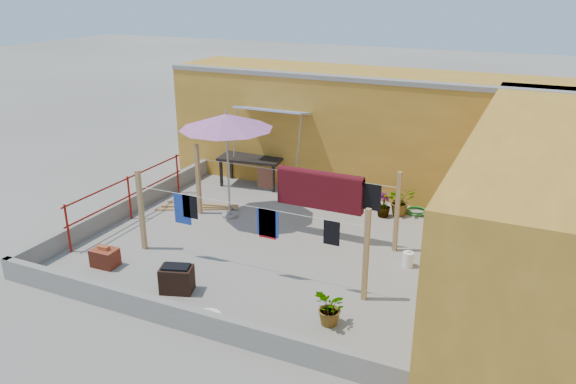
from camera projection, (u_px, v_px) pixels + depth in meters
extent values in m
plane|color=#9E998E|center=(275.00, 244.00, 12.52)|extent=(80.00, 80.00, 0.00)
cube|color=gold|center=(364.00, 129.00, 15.76)|extent=(11.00, 2.40, 3.20)
cube|color=gray|center=(354.00, 79.00, 14.32)|extent=(11.00, 0.35, 0.12)
cube|color=#2D51B2|center=(272.00, 110.00, 15.03)|extent=(2.00, 0.79, 0.22)
cylinder|color=gray|center=(235.00, 133.00, 15.32)|extent=(0.03, 0.30, 1.28)
cylinder|color=gray|center=(299.00, 141.00, 14.58)|extent=(0.03, 0.30, 1.28)
cube|color=gold|center=(538.00, 216.00, 9.92)|extent=(2.40, 9.00, 3.20)
cube|color=gray|center=(182.00, 317.00, 9.40)|extent=(8.30, 0.16, 0.44)
cube|color=gray|center=(129.00, 206.00, 14.04)|extent=(0.16, 7.30, 0.44)
cylinder|color=maroon|center=(68.00, 229.00, 11.97)|extent=(0.05, 0.05, 1.10)
cylinder|color=maroon|center=(130.00, 198.00, 13.67)|extent=(0.05, 0.05, 1.10)
cylinder|color=maroon|center=(178.00, 174.00, 15.37)|extent=(0.05, 0.05, 1.10)
cylinder|color=maroon|center=(127.00, 178.00, 13.49)|extent=(0.04, 4.20, 0.04)
cylinder|color=maroon|center=(129.00, 196.00, 13.65)|extent=(0.04, 4.20, 0.04)
cube|color=tan|center=(141.00, 210.00, 11.99)|extent=(0.09, 0.09, 1.80)
cube|color=tan|center=(366.00, 255.00, 10.04)|extent=(0.09, 0.09, 1.80)
cube|color=tan|center=(397.00, 212.00, 11.91)|extent=(0.09, 0.09, 1.80)
cube|color=tan|center=(198.00, 180.00, 13.86)|extent=(0.09, 0.09, 1.80)
cylinder|color=silver|center=(243.00, 205.00, 10.82)|extent=(5.00, 0.01, 0.01)
cylinder|color=silver|center=(290.00, 172.00, 12.69)|extent=(5.00, 0.01, 0.01)
cube|color=#4A0C13|center=(320.00, 191.00, 12.53)|extent=(2.01, 0.22, 0.80)
cube|color=black|center=(372.00, 197.00, 12.04)|extent=(0.39, 0.02, 0.60)
cube|color=brown|center=(265.00, 178.00, 13.03)|extent=(0.39, 0.02, 0.49)
cube|color=#1C3B9C|center=(182.00, 209.00, 11.50)|extent=(0.39, 0.02, 0.66)
cube|color=black|center=(190.00, 207.00, 11.39)|extent=(0.34, 0.02, 0.49)
cube|color=#AB0D13|center=(267.00, 224.00, 10.72)|extent=(0.36, 0.02, 0.60)
cube|color=#1C3B9C|center=(268.00, 223.00, 10.71)|extent=(0.46, 0.02, 0.56)
cube|color=black|center=(332.00, 233.00, 10.19)|extent=(0.31, 0.02, 0.48)
cylinder|color=gray|center=(230.00, 215.00, 13.97)|extent=(0.40, 0.40, 0.07)
cylinder|color=gray|center=(228.00, 168.00, 13.53)|extent=(0.05, 0.05, 2.56)
cone|color=#BE669C|center=(226.00, 121.00, 13.13)|extent=(2.85, 2.85, 0.36)
cylinder|color=gray|center=(226.00, 113.00, 13.06)|extent=(0.04, 0.04, 0.11)
cube|color=black|center=(251.00, 158.00, 15.86)|extent=(1.89, 1.10, 0.07)
cube|color=black|center=(221.00, 173.00, 15.91)|extent=(0.07, 0.07, 0.78)
cube|color=black|center=(231.00, 166.00, 16.55)|extent=(0.07, 0.07, 0.78)
cube|color=black|center=(273.00, 179.00, 15.46)|extent=(0.07, 0.07, 0.78)
cube|color=black|center=(281.00, 171.00, 16.10)|extent=(0.07, 0.07, 0.78)
cube|color=#953622|center=(105.00, 258.00, 11.49)|extent=(0.53, 0.39, 0.38)
cube|color=#A94127|center=(104.00, 248.00, 11.41)|extent=(0.24, 0.12, 0.08)
cube|color=tan|center=(192.00, 209.00, 14.39)|extent=(1.76, 0.96, 0.04)
cube|color=tan|center=(198.00, 206.00, 14.45)|extent=(1.82, 0.81, 0.04)
cube|color=tan|center=(203.00, 204.00, 14.50)|extent=(1.88, 0.56, 0.04)
cube|color=black|center=(177.00, 279.00, 10.53)|extent=(0.69, 0.57, 0.50)
cube|color=black|center=(176.00, 267.00, 10.43)|extent=(0.57, 0.44, 0.04)
cylinder|color=white|center=(207.00, 318.00, 9.69)|extent=(0.50, 0.50, 0.06)
torus|color=white|center=(207.00, 317.00, 9.68)|extent=(0.53, 0.53, 0.05)
cylinder|color=white|center=(408.00, 259.00, 11.48)|extent=(0.23, 0.23, 0.31)
cylinder|color=white|center=(409.00, 252.00, 11.42)|extent=(0.06, 0.06, 0.05)
cylinder|color=white|center=(462.00, 228.00, 12.99)|extent=(0.21, 0.21, 0.29)
cylinder|color=white|center=(463.00, 221.00, 12.93)|extent=(0.06, 0.06, 0.05)
torus|color=#19721D|center=(416.00, 212.00, 14.21)|extent=(0.58, 0.58, 0.04)
torus|color=#19721D|center=(417.00, 210.00, 14.20)|extent=(0.49, 0.49, 0.04)
imported|color=#1C5E1A|center=(401.00, 201.00, 13.97)|extent=(0.89, 0.87, 0.75)
imported|color=#1C5E1A|center=(384.00, 205.00, 13.87)|extent=(0.42, 0.42, 0.62)
imported|color=#1C5E1A|center=(459.00, 227.00, 12.35)|extent=(0.53, 0.47, 0.85)
imported|color=#1C5E1A|center=(438.00, 245.00, 11.66)|extent=(0.50, 0.50, 0.71)
imported|color=#1C5E1A|center=(331.00, 308.00, 9.46)|extent=(0.75, 0.77, 0.65)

